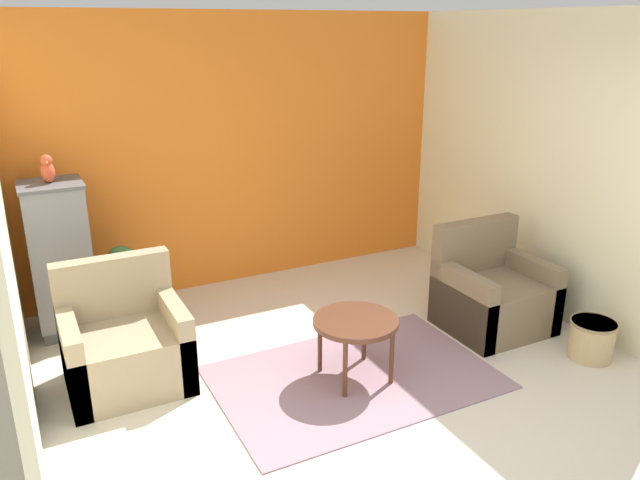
{
  "coord_description": "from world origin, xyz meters",
  "views": [
    {
      "loc": [
        -2.12,
        -2.45,
        2.55
      ],
      "look_at": [
        0.0,
        1.7,
        0.94
      ],
      "focal_mm": 35.0,
      "sensor_mm": 36.0,
      "label": 1
    }
  ],
  "objects_px": {
    "armchair_left": "(125,346)",
    "armchair_right": "(492,295)",
    "parrot": "(47,169)",
    "potted_plant": "(123,279)",
    "wicker_basket": "(592,338)",
    "coffee_table": "(356,325)",
    "birdcage": "(60,258)"
  },
  "relations": [
    {
      "from": "armchair_left",
      "to": "armchair_right",
      "type": "distance_m",
      "value": 3.1
    },
    {
      "from": "armchair_left",
      "to": "parrot",
      "type": "xyz_separation_m",
      "value": [
        -0.29,
        1.1,
        1.14
      ]
    },
    {
      "from": "armchair_right",
      "to": "potted_plant",
      "type": "bearing_deg",
      "value": 148.72
    },
    {
      "from": "armchair_left",
      "to": "wicker_basket",
      "type": "bearing_deg",
      "value": -21.35
    },
    {
      "from": "coffee_table",
      "to": "parrot",
      "type": "bearing_deg",
      "value": 135.07
    },
    {
      "from": "armchair_left",
      "to": "wicker_basket",
      "type": "xyz_separation_m",
      "value": [
        3.4,
        -1.33,
        -0.13
      ]
    },
    {
      "from": "armchair_right",
      "to": "potted_plant",
      "type": "xyz_separation_m",
      "value": [
        -2.84,
        1.73,
        0.06
      ]
    },
    {
      "from": "coffee_table",
      "to": "armchair_left",
      "type": "height_order",
      "value": "armchair_left"
    },
    {
      "from": "potted_plant",
      "to": "wicker_basket",
      "type": "xyz_separation_m",
      "value": [
        3.18,
        -2.52,
        -0.19
      ]
    },
    {
      "from": "birdcage",
      "to": "armchair_right",
      "type": "bearing_deg",
      "value": -25.95
    },
    {
      "from": "coffee_table",
      "to": "parrot",
      "type": "height_order",
      "value": "parrot"
    },
    {
      "from": "wicker_basket",
      "to": "parrot",
      "type": "bearing_deg",
      "value": 146.62
    },
    {
      "from": "parrot",
      "to": "potted_plant",
      "type": "height_order",
      "value": "parrot"
    },
    {
      "from": "birdcage",
      "to": "potted_plant",
      "type": "relative_size",
      "value": 2.0
    },
    {
      "from": "armchair_right",
      "to": "parrot",
      "type": "bearing_deg",
      "value": 154.02
    },
    {
      "from": "potted_plant",
      "to": "birdcage",
      "type": "bearing_deg",
      "value": -169.18
    },
    {
      "from": "coffee_table",
      "to": "potted_plant",
      "type": "height_order",
      "value": "potted_plant"
    },
    {
      "from": "armchair_right",
      "to": "potted_plant",
      "type": "relative_size",
      "value": 1.37
    },
    {
      "from": "wicker_basket",
      "to": "armchair_right",
      "type": "bearing_deg",
      "value": 113.06
    },
    {
      "from": "wicker_basket",
      "to": "armchair_left",
      "type": "bearing_deg",
      "value": 158.65
    },
    {
      "from": "birdcage",
      "to": "wicker_basket",
      "type": "height_order",
      "value": "birdcage"
    },
    {
      "from": "birdcage",
      "to": "wicker_basket",
      "type": "relative_size",
      "value": 3.7
    },
    {
      "from": "parrot",
      "to": "wicker_basket",
      "type": "height_order",
      "value": "parrot"
    },
    {
      "from": "armchair_left",
      "to": "armchair_right",
      "type": "xyz_separation_m",
      "value": [
        3.06,
        -0.53,
        0.0
      ]
    },
    {
      "from": "coffee_table",
      "to": "wicker_basket",
      "type": "xyz_separation_m",
      "value": [
        1.85,
        -0.6,
        -0.28
      ]
    },
    {
      "from": "parrot",
      "to": "wicker_basket",
      "type": "xyz_separation_m",
      "value": [
        3.69,
        -2.43,
        -1.27
      ]
    },
    {
      "from": "coffee_table",
      "to": "potted_plant",
      "type": "relative_size",
      "value": 0.95
    },
    {
      "from": "armchair_left",
      "to": "birdcage",
      "type": "distance_m",
      "value": 1.2
    },
    {
      "from": "birdcage",
      "to": "parrot",
      "type": "relative_size",
      "value": 5.63
    },
    {
      "from": "birdcage",
      "to": "wicker_basket",
      "type": "xyz_separation_m",
      "value": [
        3.69,
        -2.43,
        -0.5
      ]
    },
    {
      "from": "armchair_left",
      "to": "potted_plant",
      "type": "xyz_separation_m",
      "value": [
        0.22,
        1.2,
        0.06
      ]
    },
    {
      "from": "armchair_left",
      "to": "wicker_basket",
      "type": "height_order",
      "value": "armchair_left"
    }
  ]
}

